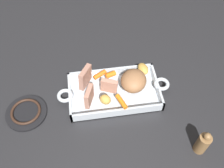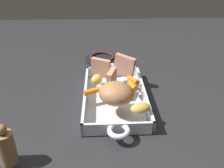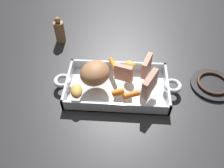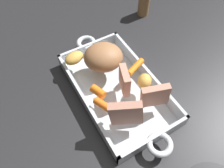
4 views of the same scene
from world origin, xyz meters
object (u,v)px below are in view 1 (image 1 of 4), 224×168
(baby_carrot_northwest, at_px, (111,74))
(potato_golden_small, at_px, (143,69))
(potato_near_roast, at_px, (105,99))
(pork_roast, at_px, (134,82))
(roast_slice_thin, at_px, (89,96))
(roasting_dish, at_px, (114,92))
(stove_burner_rear, at_px, (26,112))
(roast_slice_thick, at_px, (85,77))
(baby_carrot_center_right, at_px, (100,75))
(pepper_mill, at_px, (203,143))
(baby_carrot_short, at_px, (121,102))
(roast_slice_outer, at_px, (109,86))

(baby_carrot_northwest, height_order, potato_golden_small, potato_golden_small)
(potato_near_roast, bearing_deg, potato_golden_small, 36.48)
(pork_roast, distance_m, roast_slice_thin, 0.19)
(roasting_dish, distance_m, pork_roast, 0.10)
(stove_burner_rear, bearing_deg, roast_slice_thick, 18.41)
(roasting_dish, xyz_separation_m, baby_carrot_center_right, (-0.05, 0.07, 0.04))
(roasting_dish, xyz_separation_m, pepper_mill, (0.27, -0.29, 0.04))
(pepper_mill, bearing_deg, pork_roast, 124.59)
(pepper_mill, bearing_deg, stove_burner_rear, 158.96)
(roast_slice_thin, height_order, pepper_mill, pepper_mill)
(roasting_dish, relative_size, pork_roast, 4.12)
(roasting_dish, bearing_deg, baby_carrot_center_right, 125.78)
(pork_roast, height_order, baby_carrot_short, pork_roast)
(pork_roast, distance_m, potato_near_roast, 0.14)
(baby_carrot_center_right, distance_m, potato_near_roast, 0.13)
(baby_carrot_short, relative_size, stove_burner_rear, 0.41)
(pork_roast, height_order, baby_carrot_northwest, pork_roast)
(pork_roast, distance_m, stove_burner_rear, 0.45)
(stove_burner_rear, bearing_deg, potato_golden_small, 12.59)
(roast_slice_outer, distance_m, roast_slice_thin, 0.09)
(potato_golden_small, bearing_deg, stove_burner_rear, -167.41)
(roast_slice_thick, distance_m, roast_slice_thin, 0.09)
(roast_slice_thin, distance_m, potato_golden_small, 0.27)
(roasting_dish, bearing_deg, roast_slice_thin, -155.04)
(roasting_dish, bearing_deg, potato_near_roast, -125.33)
(roast_slice_thick, relative_size, baby_carrot_northwest, 1.87)
(baby_carrot_northwest, bearing_deg, pork_roast, -38.85)
(roast_slice_thin, xyz_separation_m, baby_carrot_short, (0.12, -0.03, -0.03))
(roasting_dish, distance_m, baby_carrot_northwest, 0.08)
(potato_golden_small, xyz_separation_m, pepper_mill, (0.14, -0.36, -0.01))
(roast_slice_thin, xyz_separation_m, baby_carrot_center_right, (0.05, 0.12, -0.03))
(roast_slice_thick, xyz_separation_m, roast_slice_thin, (0.01, -0.09, -0.00))
(roasting_dish, bearing_deg, potato_golden_small, 27.50)
(potato_near_roast, bearing_deg, pork_roast, 25.10)
(stove_burner_rear, bearing_deg, roasting_dish, 6.41)
(baby_carrot_short, relative_size, pepper_mill, 0.55)
(roast_slice_thin, bearing_deg, potato_golden_small, 26.40)
(roast_slice_thick, distance_m, potato_golden_small, 0.25)
(roast_slice_outer, relative_size, baby_carrot_center_right, 1.14)
(roast_slice_thin, relative_size, stove_burner_rear, 0.44)
(roast_slice_thin, xyz_separation_m, baby_carrot_northwest, (0.10, 0.11, -0.02))
(baby_carrot_short, bearing_deg, roasting_dish, 103.33)
(pork_roast, distance_m, baby_carrot_short, 0.10)
(roast_slice_outer, distance_m, baby_carrot_short, 0.08)
(potato_golden_small, bearing_deg, roast_slice_thick, -173.60)
(roasting_dish, height_order, pork_roast, pork_roast)
(baby_carrot_northwest, height_order, potato_near_roast, potato_near_roast)
(stove_burner_rear, height_order, pepper_mill, pepper_mill)
(potato_near_roast, bearing_deg, roasting_dish, 54.67)
(stove_burner_rear, bearing_deg, potato_near_roast, -3.89)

